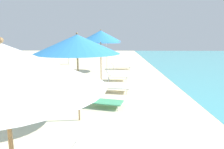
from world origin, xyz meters
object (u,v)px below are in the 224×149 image
object	(u,v)px
umbrella_second	(3,67)
person_walking_near	(69,54)
lounger_farthest_shoreside	(121,66)
lounger_third_shoreside	(102,100)
umbrella_fourth	(101,36)
umbrella_farthest	(107,40)
umbrella_third	(77,44)
lounger_fourth_inland	(113,86)
lounger_fourth_shoreside	(117,75)

from	to	relation	value
umbrella_second	person_walking_near	bearing A→B (deg)	101.05
umbrella_second	lounger_farthest_shoreside	xyz separation A→B (m)	(1.52, 14.13, -2.05)
umbrella_second	lounger_third_shoreside	bearing A→B (deg)	83.07
umbrella_fourth	umbrella_farthest	distance (m)	4.60
umbrella_second	umbrella_third	xyz separation A→B (m)	(0.00, 3.97, 0.08)
umbrella_second	lounger_third_shoreside	size ratio (longest dim) A/B	1.66
lounger_third_shoreside	lounger_fourth_inland	bearing A→B (deg)	93.89
lounger_farthest_shoreside	lounger_fourth_shoreside	bearing A→B (deg)	-95.28
lounger_fourth_shoreside	lounger_farthest_shoreside	distance (m)	4.33
umbrella_fourth	lounger_fourth_shoreside	size ratio (longest dim) A/B	2.34
lounger_third_shoreside	person_walking_near	distance (m)	12.30
umbrella_third	umbrella_farthest	distance (m)	9.20
lounger_fourth_shoreside	person_walking_near	xyz separation A→B (m)	(-4.48, 7.04, 0.62)
umbrella_farthest	lounger_third_shoreside	bearing A→B (deg)	-88.59
umbrella_third	umbrella_second	bearing A→B (deg)	-90.03
umbrella_third	person_walking_near	distance (m)	13.37
lounger_farthest_shoreside	person_walking_near	world-z (taller)	person_walking_near
umbrella_second	lounger_fourth_shoreside	xyz separation A→B (m)	(1.19, 9.81, -1.98)
umbrella_third	person_walking_near	world-z (taller)	umbrella_third
lounger_fourth_shoreside	lounger_fourth_inland	size ratio (longest dim) A/B	0.76
umbrella_fourth	person_walking_near	world-z (taller)	umbrella_fourth
lounger_fourth_shoreside	person_walking_near	bearing A→B (deg)	123.07
lounger_farthest_shoreside	person_walking_near	xyz separation A→B (m)	(-4.81, 2.72, 0.70)
lounger_third_shoreside	person_walking_near	bearing A→B (deg)	122.38
umbrella_fourth	umbrella_farthest	bearing A→B (deg)	88.84
umbrella_third	umbrella_fourth	xyz separation A→B (m)	(0.34, 4.60, 0.25)
umbrella_fourth	lounger_fourth_shoreside	distance (m)	2.75
umbrella_second	umbrella_third	bearing A→B (deg)	89.97
lounger_farthest_shoreside	lounger_third_shoreside	bearing A→B (deg)	-96.58
umbrella_fourth	lounger_fourth_inland	xyz separation A→B (m)	(0.65, -1.26, -2.33)
umbrella_farthest	umbrella_fourth	bearing A→B (deg)	-91.16
person_walking_near	umbrella_farthest	bearing A→B (deg)	4.54
lounger_fourth_inland	umbrella_fourth	bearing A→B (deg)	126.91
lounger_fourth_shoreside	umbrella_third	bearing A→B (deg)	-100.89
lounger_third_shoreside	umbrella_fourth	world-z (taller)	umbrella_fourth
lounger_fourth_inland	umbrella_farthest	distance (m)	6.21
lounger_fourth_shoreside	lounger_farthest_shoreside	bearing A→B (deg)	86.22
umbrella_third	lounger_third_shoreside	xyz separation A→B (m)	(0.63, 1.24, -2.13)
lounger_fourth_shoreside	umbrella_second	bearing A→B (deg)	-96.32
lounger_third_shoreside	lounger_fourth_shoreside	world-z (taller)	lounger_fourth_shoreside
lounger_fourth_inland	umbrella_farthest	size ratio (longest dim) A/B	0.65
umbrella_third	umbrella_farthest	world-z (taller)	umbrella_third
umbrella_second	lounger_fourth_shoreside	distance (m)	10.08
lounger_third_shoreside	lounger_fourth_shoreside	xyz separation A→B (m)	(0.56, 4.60, 0.07)
umbrella_second	person_walking_near	xyz separation A→B (m)	(-3.29, 16.85, -1.36)
umbrella_fourth	umbrella_farthest	world-z (taller)	umbrella_fourth
umbrella_second	umbrella_third	size ratio (longest dim) A/B	0.96
umbrella_second	umbrella_farthest	bearing A→B (deg)	88.10
umbrella_farthest	person_walking_near	bearing A→B (deg)	135.29
umbrella_fourth	person_walking_near	bearing A→B (deg)	113.70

